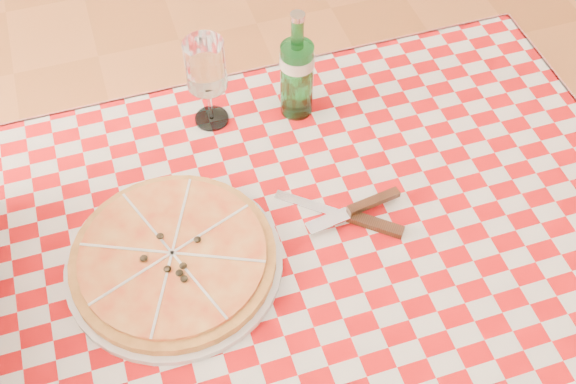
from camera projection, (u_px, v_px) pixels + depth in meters
name	position (u px, v px, depth m)	size (l,w,h in m)	color
dining_table	(307.00, 263.00, 1.39)	(1.20, 0.80, 0.75)	brown
tablecloth	(308.00, 235.00, 1.32)	(1.30, 0.90, 0.01)	#A80A0D
pizza_plate	(173.00, 258.00, 1.25)	(0.38, 0.38, 0.05)	#CC8744
water_bottle	(297.00, 65.00, 1.41)	(0.07, 0.07, 0.25)	#1A6929
wine_glass	(208.00, 84.00, 1.41)	(0.08, 0.08, 0.20)	white
cutlery	(348.00, 213.00, 1.32)	(0.27, 0.22, 0.03)	silver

